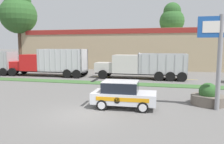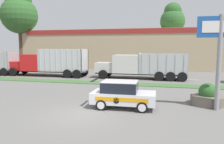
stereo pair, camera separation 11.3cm
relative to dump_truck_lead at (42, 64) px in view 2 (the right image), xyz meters
name	(u,v)px [view 2 (the right image)]	position (x,y,z in m)	size (l,w,h in m)	color
ground_plane	(81,114)	(11.57, -14.86, -1.60)	(600.00, 600.00, 0.00)	slate
grass_verge	(119,84)	(11.57, -3.95, -1.57)	(120.00, 1.94, 0.06)	#3D6633
centre_line_2	(30,74)	(-2.56, 1.02, -1.60)	(2.40, 0.14, 0.01)	yellow
centre_line_3	(64,75)	(2.84, 1.02, -1.60)	(2.40, 0.14, 0.01)	yellow
centre_line_4	(102,77)	(8.24, 1.02, -1.60)	(2.40, 0.14, 0.01)	yellow
centre_line_5	(143,78)	(13.64, 1.02, -1.60)	(2.40, 0.14, 0.01)	yellow
centre_line_6	(188,79)	(19.04, 1.02, -1.60)	(2.40, 0.14, 0.01)	yellow
dump_truck_lead	(42,64)	(0.00, 0.00, 0.00)	(11.03, 2.85, 3.64)	black
dump_truck_trail	(133,66)	(12.51, 0.33, -0.07)	(11.16, 2.86, 3.26)	black
rally_car	(122,94)	(13.66, -12.85, -0.71)	(4.14, 2.09, 1.78)	silver
store_sign_post	(220,43)	(19.50, -12.03, 2.56)	(2.70, 0.28, 5.88)	gray
stone_planter	(208,97)	(19.20, -10.74, -1.08)	(2.25, 2.25, 1.50)	#6B6056
store_building_backdrop	(133,49)	(10.25, 15.82, 1.88)	(40.45, 12.10, 6.96)	tan
tree_behind_left	(19,12)	(-10.32, 9.82, 8.77)	(6.71, 6.71, 14.76)	brown
tree_behind_centre	(173,19)	(17.39, 12.88, 7.00)	(4.18, 4.18, 11.42)	brown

